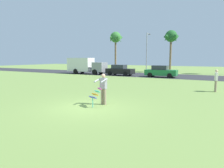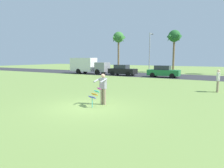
{
  "view_description": "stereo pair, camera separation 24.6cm",
  "coord_description": "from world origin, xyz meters",
  "px_view_note": "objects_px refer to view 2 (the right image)",
  "views": [
    {
      "loc": [
        6.16,
        -8.7,
        2.6
      ],
      "look_at": [
        0.37,
        1.93,
        1.05
      ],
      "focal_mm": 32.71,
      "sensor_mm": 36.0,
      "label": 1
    },
    {
      "loc": [
        6.37,
        -8.58,
        2.6
      ],
      "look_at": [
        0.37,
        1.93,
        1.05
      ],
      "focal_mm": 32.71,
      "sensor_mm": 36.0,
      "label": 2
    }
  ],
  "objects_px": {
    "parked_car_black": "(122,70)",
    "kite_held": "(95,95)",
    "person_walker_near": "(218,80)",
    "palm_tree_left_near": "(119,39)",
    "streetlight_pole": "(150,50)",
    "parked_car_green": "(163,72)",
    "person_kite_flyer": "(103,88)",
    "palm_tree_right_near": "(174,38)",
    "parked_truck_grey_van": "(88,65)"
  },
  "relations": [
    {
      "from": "person_walker_near",
      "to": "palm_tree_left_near",
      "type": "bearing_deg",
      "value": 134.65
    },
    {
      "from": "person_kite_flyer",
      "to": "person_walker_near",
      "type": "height_order",
      "value": "same"
    },
    {
      "from": "palm_tree_left_near",
      "to": "palm_tree_right_near",
      "type": "height_order",
      "value": "palm_tree_left_near"
    },
    {
      "from": "streetlight_pole",
      "to": "parked_car_black",
      "type": "bearing_deg",
      "value": -101.19
    },
    {
      "from": "person_kite_flyer",
      "to": "palm_tree_left_near",
      "type": "height_order",
      "value": "palm_tree_left_near"
    },
    {
      "from": "parked_car_green",
      "to": "person_walker_near",
      "type": "bearing_deg",
      "value": -54.95
    },
    {
      "from": "person_kite_flyer",
      "to": "streetlight_pole",
      "type": "height_order",
      "value": "streetlight_pole"
    },
    {
      "from": "parked_car_black",
      "to": "streetlight_pole",
      "type": "bearing_deg",
      "value": 78.81
    },
    {
      "from": "kite_held",
      "to": "person_walker_near",
      "type": "distance_m",
      "value": 10.16
    },
    {
      "from": "kite_held",
      "to": "parked_car_black",
      "type": "height_order",
      "value": "parked_car_black"
    },
    {
      "from": "palm_tree_right_near",
      "to": "person_walker_near",
      "type": "relative_size",
      "value": 4.34
    },
    {
      "from": "parked_truck_grey_van",
      "to": "streetlight_pole",
      "type": "distance_m",
      "value": 11.39
    },
    {
      "from": "parked_truck_grey_van",
      "to": "parked_car_green",
      "type": "bearing_deg",
      "value": -0.01
    },
    {
      "from": "streetlight_pole",
      "to": "person_walker_near",
      "type": "distance_m",
      "value": 21.39
    },
    {
      "from": "parked_car_black",
      "to": "palm_tree_right_near",
      "type": "distance_m",
      "value": 12.58
    },
    {
      "from": "parked_car_black",
      "to": "streetlight_pole",
      "type": "relative_size",
      "value": 0.61
    },
    {
      "from": "kite_held",
      "to": "person_walker_near",
      "type": "xyz_separation_m",
      "value": [
        5.46,
        8.56,
        0.27
      ]
    },
    {
      "from": "person_kite_flyer",
      "to": "kite_held",
      "type": "height_order",
      "value": "person_kite_flyer"
    },
    {
      "from": "parked_car_black",
      "to": "kite_held",
      "type": "bearing_deg",
      "value": -67.36
    },
    {
      "from": "parked_car_green",
      "to": "palm_tree_left_near",
      "type": "relative_size",
      "value": 0.55
    },
    {
      "from": "kite_held",
      "to": "parked_car_green",
      "type": "distance_m",
      "value": 18.57
    },
    {
      "from": "palm_tree_left_near",
      "to": "palm_tree_right_near",
      "type": "relative_size",
      "value": 1.03
    },
    {
      "from": "parked_car_green",
      "to": "parked_truck_grey_van",
      "type": "bearing_deg",
      "value": 179.99
    },
    {
      "from": "kite_held",
      "to": "parked_car_black",
      "type": "xyz_separation_m",
      "value": [
        -7.72,
        18.51,
        0.11
      ]
    },
    {
      "from": "parked_truck_grey_van",
      "to": "parked_car_black",
      "type": "relative_size",
      "value": 1.58
    },
    {
      "from": "parked_car_green",
      "to": "palm_tree_right_near",
      "type": "xyz_separation_m",
      "value": [
        -1.07,
        10.14,
        5.4
      ]
    },
    {
      "from": "kite_held",
      "to": "streetlight_pole",
      "type": "bearing_deg",
      "value": 103.29
    },
    {
      "from": "person_kite_flyer",
      "to": "parked_car_black",
      "type": "distance_m",
      "value": 19.45
    },
    {
      "from": "parked_truck_grey_van",
      "to": "palm_tree_left_near",
      "type": "xyz_separation_m",
      "value": [
        1.12,
        8.78,
        4.94
      ]
    },
    {
      "from": "kite_held",
      "to": "palm_tree_left_near",
      "type": "distance_m",
      "value": 30.77
    },
    {
      "from": "parked_truck_grey_van",
      "to": "parked_car_green",
      "type": "height_order",
      "value": "parked_truck_grey_van"
    },
    {
      "from": "parked_car_green",
      "to": "palm_tree_left_near",
      "type": "xyz_separation_m",
      "value": [
        -11.52,
        8.78,
        5.58
      ]
    },
    {
      "from": "person_kite_flyer",
      "to": "streetlight_pole",
      "type": "relative_size",
      "value": 0.25
    },
    {
      "from": "person_kite_flyer",
      "to": "parked_truck_grey_van",
      "type": "bearing_deg",
      "value": 128.65
    },
    {
      "from": "palm_tree_left_near",
      "to": "streetlight_pole",
      "type": "distance_m",
      "value": 7.32
    },
    {
      "from": "parked_car_black",
      "to": "person_walker_near",
      "type": "xyz_separation_m",
      "value": [
        13.18,
        -9.95,
        0.16
      ]
    },
    {
      "from": "parked_car_green",
      "to": "person_walker_near",
      "type": "distance_m",
      "value": 12.15
    },
    {
      "from": "parked_car_black",
      "to": "parked_car_green",
      "type": "relative_size",
      "value": 1.0
    },
    {
      "from": "kite_held",
      "to": "streetlight_pole",
      "type": "distance_m",
      "value": 27.15
    },
    {
      "from": "kite_held",
      "to": "palm_tree_right_near",
      "type": "xyz_separation_m",
      "value": [
        -2.59,
        28.65,
        5.51
      ]
    },
    {
      "from": "person_kite_flyer",
      "to": "person_walker_near",
      "type": "distance_m",
      "value": 9.53
    },
    {
      "from": "kite_held",
      "to": "palm_tree_left_near",
      "type": "xyz_separation_m",
      "value": [
        -13.04,
        27.29,
        5.69
      ]
    },
    {
      "from": "person_walker_near",
      "to": "person_kite_flyer",
      "type": "bearing_deg",
      "value": -124.34
    },
    {
      "from": "person_kite_flyer",
      "to": "palm_tree_right_near",
      "type": "distance_m",
      "value": 28.56
    },
    {
      "from": "parked_car_black",
      "to": "parked_car_green",
      "type": "bearing_deg",
      "value": -0.02
    },
    {
      "from": "palm_tree_left_near",
      "to": "parked_truck_grey_van",
      "type": "bearing_deg",
      "value": -97.28
    },
    {
      "from": "person_kite_flyer",
      "to": "palm_tree_right_near",
      "type": "relative_size",
      "value": 0.23
    },
    {
      "from": "streetlight_pole",
      "to": "parked_car_green",
      "type": "bearing_deg",
      "value": -58.79
    },
    {
      "from": "person_kite_flyer",
      "to": "parked_truck_grey_van",
      "type": "distance_m",
      "value": 22.82
    },
    {
      "from": "palm_tree_right_near",
      "to": "parked_truck_grey_van",
      "type": "bearing_deg",
      "value": -138.78
    }
  ]
}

